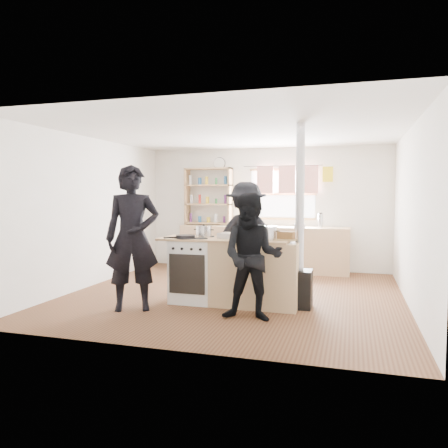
{
  "coord_description": "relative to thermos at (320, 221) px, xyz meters",
  "views": [
    {
      "loc": [
        1.73,
        -6.43,
        1.56
      ],
      "look_at": [
        -0.14,
        -0.1,
        1.1
      ],
      "focal_mm": 35.0,
      "sensor_mm": 36.0,
      "label": 1
    }
  ],
  "objects": [
    {
      "name": "thermos",
      "position": [
        0.0,
        0.0,
        0.0
      ],
      "size": [
        0.1,
        0.1,
        0.27
      ],
      "primitive_type": "cylinder",
      "color": "silver",
      "rests_on": "back_counter"
    },
    {
      "name": "back_counter",
      "position": [
        -1.14,
        0.0,
        -0.58
      ],
      "size": [
        3.4,
        0.55,
        0.9
      ],
      "primitive_type": "cube",
      "color": "tan",
      "rests_on": "ground"
    },
    {
      "name": "roast_tray",
      "position": [
        -1.01,
        -2.76,
        -0.06
      ],
      "size": [
        0.42,
        0.32,
        0.08
      ],
      "color": "silver",
      "rests_on": "cooking_island"
    },
    {
      "name": "skillet_greens",
      "position": [
        -1.65,
        -2.96,
        -0.08
      ],
      "size": [
        0.38,
        0.38,
        0.05
      ],
      "color": "black",
      "rests_on": "cooking_island"
    },
    {
      "name": "person_near_left",
      "position": [
        -2.22,
        -3.44,
        -0.07
      ],
      "size": [
        0.84,
        0.72,
        1.94
      ],
      "primitive_type": "imported",
      "rotation": [
        0.0,
        0.0,
        0.45
      ],
      "color": "black",
      "rests_on": "ground"
    },
    {
      "name": "cooking_island",
      "position": [
        -0.99,
        -2.77,
        -0.57
      ],
      "size": [
        1.97,
        0.64,
        0.93
      ],
      "color": "white",
      "rests_on": "ground"
    },
    {
      "name": "ground",
      "position": [
        -1.14,
        -2.22,
        -1.04
      ],
      "size": [
        5.0,
        5.0,
        0.01
      ],
      "primitive_type": "cube",
      "color": "brown",
      "rests_on": "ground"
    },
    {
      "name": "person_far",
      "position": [
        -1.06,
        -1.77,
        -0.16
      ],
      "size": [
        1.27,
        0.94,
        1.75
      ],
      "primitive_type": "imported",
      "rotation": [
        0.0,
        0.0,
        3.42
      ],
      "color": "black",
      "rests_on": "ground"
    },
    {
      "name": "stockpot_stove",
      "position": [
        -1.48,
        -2.66,
        -0.02
      ],
      "size": [
        0.23,
        0.23,
        0.19
      ],
      "color": "silver",
      "rests_on": "cooking_island"
    },
    {
      "name": "shelving_unit",
      "position": [
        -2.34,
        0.12,
        0.48
      ],
      "size": [
        1.0,
        0.28,
        1.2
      ],
      "color": "tan",
      "rests_on": "back_counter"
    },
    {
      "name": "person_near_right",
      "position": [
        -0.58,
        -3.47,
        -0.25
      ],
      "size": [
        0.79,
        0.63,
        1.57
      ],
      "primitive_type": "imported",
      "rotation": [
        0.0,
        0.0,
        0.05
      ],
      "color": "black",
      "rests_on": "ground"
    },
    {
      "name": "bread_board",
      "position": [
        -0.26,
        -2.8,
        -0.05
      ],
      "size": [
        0.31,
        0.25,
        0.12
      ],
      "color": "tan",
      "rests_on": "cooking_island"
    },
    {
      "name": "stockpot_counter",
      "position": [
        -0.52,
        -2.79,
        -0.01
      ],
      "size": [
        0.28,
        0.28,
        0.21
      ],
      "color": "silver",
      "rests_on": "cooking_island"
    },
    {
      "name": "flue_heater",
      "position": [
        -0.09,
        -2.7,
        -0.39
      ],
      "size": [
        0.35,
        0.35,
        2.5
      ],
      "color": "black",
      "rests_on": "ground"
    }
  ]
}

